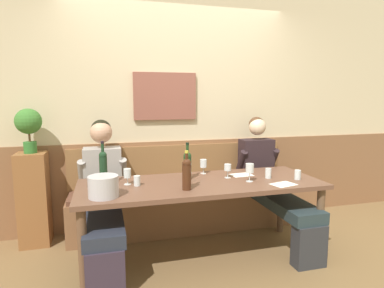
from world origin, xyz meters
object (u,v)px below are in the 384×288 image
(wine_glass_center_front, at_px, (127,174))
(wine_glass_left_end, at_px, (228,168))
(person_right_seat, at_px, (270,179))
(water_tumbler_left, at_px, (268,173))
(potted_plant, at_px, (28,124))
(dining_table, at_px, (201,190))
(wine_bottle_clear_water, at_px, (187,164))
(wine_glass_center_rear, at_px, (203,164))
(wine_bottle_amber_mid, at_px, (103,166))
(wine_glass_mid_left, at_px, (250,169))
(water_tumbler_center, at_px, (298,175))
(person_center_right_seat, at_px, (103,189))
(ice_bucket, at_px, (103,186))
(water_tumbler_right, at_px, (137,181))
(wine_bottle_green_tall, at_px, (187,173))
(wall_bench, at_px, (184,205))

(wine_glass_center_front, xyz_separation_m, wine_glass_left_end, (0.94, -0.01, -0.00))
(person_right_seat, distance_m, water_tumbler_left, 0.44)
(water_tumbler_left, relative_size, potted_plant, 0.22)
(dining_table, height_order, wine_bottle_clear_water, wine_bottle_clear_water)
(wine_glass_center_rear, height_order, potted_plant, potted_plant)
(wine_bottle_amber_mid, height_order, wine_glass_center_rear, wine_bottle_amber_mid)
(wine_glass_mid_left, distance_m, water_tumbler_left, 0.24)
(wine_glass_left_end, xyz_separation_m, water_tumbler_center, (0.61, -0.23, -0.05))
(person_center_right_seat, relative_size, wine_glass_center_front, 8.90)
(ice_bucket, bearing_deg, potted_plant, 126.15)
(wine_glass_mid_left, xyz_separation_m, wine_glass_left_end, (-0.14, 0.18, -0.02))
(wine_glass_left_end, height_order, water_tumbler_right, wine_glass_left_end)
(dining_table, bearing_deg, water_tumbler_right, 177.28)
(wine_glass_center_front, bearing_deg, wine_bottle_green_tall, -32.37)
(wine_glass_center_front, height_order, water_tumbler_right, wine_glass_center_front)
(water_tumbler_left, bearing_deg, person_center_right_seat, 166.24)
(wine_bottle_amber_mid, relative_size, wine_glass_left_end, 2.88)
(dining_table, distance_m, wine_bottle_clear_water, 0.28)
(wine_bottle_amber_mid, height_order, water_tumbler_left, wine_bottle_amber_mid)
(person_center_right_seat, distance_m, person_right_seat, 1.73)
(wine_bottle_amber_mid, distance_m, wine_glass_mid_left, 1.30)
(person_center_right_seat, xyz_separation_m, potted_plant, (-0.68, 0.37, 0.59))
(person_center_right_seat, relative_size, wine_bottle_clear_water, 3.64)
(water_tumbler_right, bearing_deg, wine_glass_left_end, 3.43)
(potted_plant, bearing_deg, wine_glass_center_front, -35.01)
(water_tumbler_right, bearing_deg, wine_glass_mid_left, -7.18)
(wall_bench, height_order, wine_glass_left_end, wall_bench)
(person_center_right_seat, distance_m, water_tumbler_right, 0.45)
(wine_bottle_clear_water, xyz_separation_m, wine_glass_center_front, (-0.56, -0.04, -0.05))
(wine_glass_mid_left, bearing_deg, water_tumbler_right, 172.82)
(person_right_seat, bearing_deg, wine_glass_center_front, -171.70)
(wine_glass_center_front, bearing_deg, wine_glass_center_rear, 15.54)
(person_center_right_seat, bearing_deg, dining_table, -21.40)
(person_center_right_seat, bearing_deg, person_right_seat, -0.86)
(person_center_right_seat, xyz_separation_m, wine_bottle_amber_mid, (0.01, -0.19, 0.25))
(water_tumbler_left, bearing_deg, wall_bench, 132.53)
(wine_bottle_amber_mid, relative_size, wine_glass_mid_left, 2.32)
(wine_glass_center_rear, relative_size, water_tumbler_left, 1.53)
(wine_bottle_clear_water, xyz_separation_m, water_tumbler_left, (0.75, -0.17, -0.09))
(wine_glass_mid_left, height_order, potted_plant, potted_plant)
(person_right_seat, distance_m, ice_bucket, 1.82)
(dining_table, bearing_deg, person_center_right_seat, 158.60)
(wine_bottle_clear_water, bearing_deg, water_tumbler_center, -15.89)
(wine_glass_mid_left, relative_size, wine_glass_left_end, 1.24)
(ice_bucket, height_order, water_tumbler_right, ice_bucket)
(dining_table, bearing_deg, wine_bottle_clear_water, 125.60)
(dining_table, xyz_separation_m, wine_glass_mid_left, (0.43, -0.10, 0.19))
(water_tumbler_left, bearing_deg, wine_bottle_green_tall, -168.57)
(wine_bottle_green_tall, relative_size, wine_glass_mid_left, 1.98)
(wine_glass_center_front, bearing_deg, potted_plant, 144.99)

